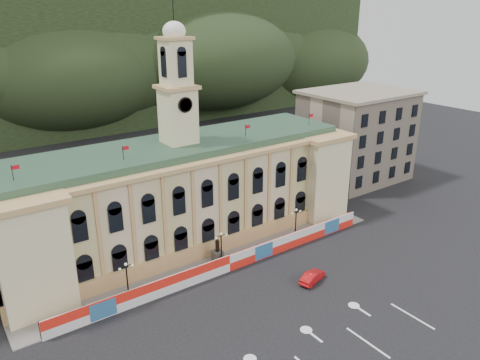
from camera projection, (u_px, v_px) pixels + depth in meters
ground at (303, 328)px, 53.65m from camera, size 260.00×260.00×0.00m
lane_markings at (335, 352)px, 49.84m from camera, size 26.00×10.00×0.02m
hill_ridge at (27, 60)px, 139.82m from camera, size 230.00×80.00×64.00m
city_hall at (183, 191)px, 71.97m from camera, size 56.20×17.60×37.10m
side_building_right at (356, 135)px, 97.42m from camera, size 21.00×17.00×18.60m
hoarding_fence at (229, 263)px, 64.73m from camera, size 50.00×0.44×2.50m
pavement at (219, 262)px, 67.15m from camera, size 56.00×5.50×0.16m
statue at (218, 255)px, 66.95m from camera, size 1.40×1.40×3.72m
lamp_left at (127, 278)px, 57.90m from camera, size 1.96×0.44×5.15m
lamp_center at (221, 246)px, 65.53m from camera, size 1.96×0.44×5.15m
lamp_right at (296, 221)px, 73.17m from camera, size 1.96×0.44×5.15m
red_sedan at (312, 277)px, 62.36m from camera, size 3.94×5.30×1.47m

